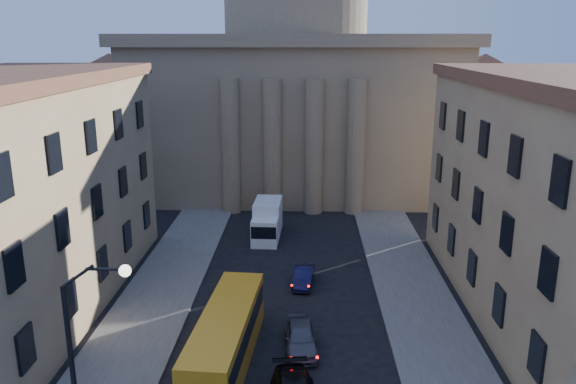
% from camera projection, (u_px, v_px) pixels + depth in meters
% --- Properties ---
extents(sidewalk_left, '(5.00, 60.00, 0.15)m').
position_uv_depth(sidewalk_left, '(134.00, 339.00, 31.83)').
color(sidewalk_left, '#56544F').
rests_on(sidewalk_left, ground).
extents(sidewalk_right, '(5.00, 60.00, 0.15)m').
position_uv_depth(sidewalk_right, '(435.00, 344.00, 31.34)').
color(sidewalk_right, '#56544F').
rests_on(sidewalk_right, ground).
extents(church, '(68.02, 28.76, 36.60)m').
position_uv_depth(church, '(296.00, 81.00, 64.61)').
color(church, '#756548').
rests_on(church, ground).
extents(building_left, '(11.60, 26.60, 14.70)m').
position_uv_depth(building_left, '(6.00, 194.00, 34.01)').
color(building_left, tan).
rests_on(building_left, ground).
extents(building_right, '(11.60, 26.60, 14.70)m').
position_uv_depth(building_right, '(574.00, 199.00, 33.01)').
color(building_right, tan).
rests_on(building_right, ground).
extents(street_lamp, '(2.62, 0.44, 8.83)m').
position_uv_depth(street_lamp, '(85.00, 353.00, 20.77)').
color(street_lamp, black).
rests_on(street_lamp, ground).
extents(car_right_far, '(2.03, 4.38, 1.45)m').
position_uv_depth(car_right_far, '(301.00, 337.00, 30.77)').
color(car_right_far, '#4F4F54').
rests_on(car_right_far, ground).
extents(car_right_distant, '(1.65, 3.80, 1.22)m').
position_uv_depth(car_right_distant, '(304.00, 276.00, 38.96)').
color(car_right_distant, black).
rests_on(car_right_distant, ground).
extents(city_bus, '(3.15, 10.62, 2.95)m').
position_uv_depth(city_bus, '(226.00, 337.00, 29.08)').
color(city_bus, orange).
rests_on(city_bus, ground).
extents(box_truck, '(2.38, 5.68, 3.08)m').
position_uv_depth(box_truck, '(267.00, 221.00, 48.00)').
color(box_truck, white).
rests_on(box_truck, ground).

